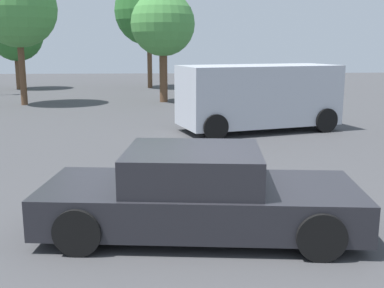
# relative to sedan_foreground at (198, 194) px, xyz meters

# --- Properties ---
(ground_plane) EXTENTS (80.00, 80.00, 0.00)m
(ground_plane) POSITION_rel_sedan_foreground_xyz_m (-0.04, 0.06, -0.57)
(ground_plane) COLOR #424244
(sedan_foreground) EXTENTS (4.68, 2.28, 1.24)m
(sedan_foreground) POSITION_rel_sedan_foreground_xyz_m (0.00, 0.00, 0.00)
(sedan_foreground) COLOR #232328
(sedan_foreground) RESTS_ON ground_plane
(van_white) EXTENTS (5.32, 3.33, 2.08)m
(van_white) POSITION_rel_sedan_foreground_xyz_m (2.52, 8.26, 0.55)
(van_white) COLOR #B2B7C1
(van_white) RESTS_ON ground_plane
(tree_back_left) EXTENTS (4.29, 4.29, 6.95)m
(tree_back_left) POSITION_rel_sedan_foreground_xyz_m (-1.39, 24.11, 4.22)
(tree_back_left) COLOR brown
(tree_back_left) RESTS_ON ground_plane
(tree_back_center) EXTENTS (3.22, 3.22, 4.94)m
(tree_back_center) POSITION_rel_sedan_foreground_xyz_m (-9.53, 23.70, 2.73)
(tree_back_center) COLOR brown
(tree_back_center) RESTS_ON ground_plane
(tree_back_right) EXTENTS (3.43, 3.43, 6.01)m
(tree_back_right) POSITION_rel_sedan_foreground_xyz_m (-6.91, 15.51, 3.70)
(tree_back_right) COLOR brown
(tree_back_right) RESTS_ON ground_plane
(tree_far_right) EXTENTS (3.02, 3.02, 5.19)m
(tree_far_right) POSITION_rel_sedan_foreground_xyz_m (-0.51, 16.30, 3.08)
(tree_far_right) COLOR brown
(tree_far_right) RESTS_ON ground_plane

